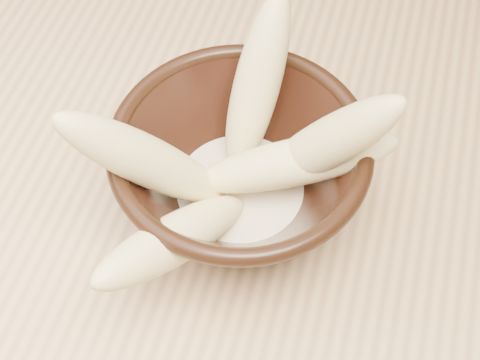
# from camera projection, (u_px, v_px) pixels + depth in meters

# --- Properties ---
(table) EXTENTS (1.20, 0.80, 0.75)m
(table) POSITION_uv_depth(u_px,v_px,m) (274.00, 179.00, 0.63)
(table) COLOR #DEB27A
(table) RESTS_ON ground
(bowl) EXTENTS (0.18, 0.18, 0.10)m
(bowl) POSITION_uv_depth(u_px,v_px,m) (240.00, 174.00, 0.47)
(bowl) COLOR black
(bowl) RESTS_ON table
(milk_puddle) EXTENTS (0.10, 0.10, 0.01)m
(milk_puddle) POSITION_uv_depth(u_px,v_px,m) (240.00, 191.00, 0.49)
(milk_puddle) COLOR beige
(milk_puddle) RESTS_ON bowl
(banana_upright) EXTENTS (0.05, 0.11, 0.13)m
(banana_upright) POSITION_uv_depth(u_px,v_px,m) (257.00, 86.00, 0.47)
(banana_upright) COLOR #E7CF88
(banana_upright) RESTS_ON bowl
(banana_left) EXTENTS (0.12, 0.08, 0.14)m
(banana_left) POSITION_uv_depth(u_px,v_px,m) (148.00, 162.00, 0.43)
(banana_left) COLOR #E7CF88
(banana_left) RESTS_ON bowl
(banana_right) EXTENTS (0.11, 0.03, 0.14)m
(banana_right) POSITION_uv_depth(u_px,v_px,m) (323.00, 146.00, 0.44)
(banana_right) COLOR #E7CF88
(banana_right) RESTS_ON bowl
(banana_across) EXTENTS (0.15, 0.07, 0.08)m
(banana_across) POSITION_uv_depth(u_px,v_px,m) (293.00, 163.00, 0.45)
(banana_across) COLOR #E7CF88
(banana_across) RESTS_ON bowl
(banana_front) EXTENTS (0.09, 0.14, 0.10)m
(banana_front) POSITION_uv_depth(u_px,v_px,m) (175.00, 239.00, 0.43)
(banana_front) COLOR #E7CF88
(banana_front) RESTS_ON bowl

